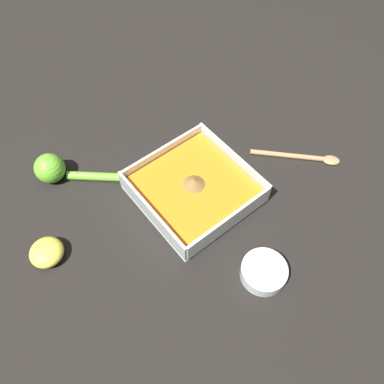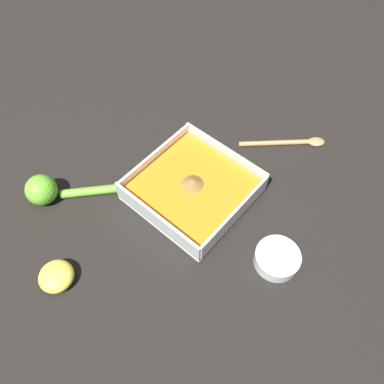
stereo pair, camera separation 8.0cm
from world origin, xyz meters
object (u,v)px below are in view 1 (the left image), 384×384
at_px(square_dish, 194,189).
at_px(spice_bowl, 264,272).
at_px(lemon_squeezer, 56,169).
at_px(lemon_half, 47,252).
at_px(wooden_spoon, 300,157).

distance_m(square_dish, spice_bowl, 0.23).
bearing_deg(spice_bowl, square_dish, 176.44).
height_order(spice_bowl, lemon_squeezer, lemon_squeezer).
distance_m(square_dish, lemon_half, 0.33).
bearing_deg(square_dish, spice_bowl, -3.56).
bearing_deg(square_dish, wooden_spoon, 73.54).
bearing_deg(lemon_half, square_dish, 78.17).
relative_size(lemon_squeezer, lemon_half, 2.40).
height_order(square_dish, spice_bowl, square_dish).
bearing_deg(square_dish, lemon_half, -101.83).
height_order(square_dish, wooden_spoon, square_dish).
distance_m(spice_bowl, wooden_spoon, 0.31).
bearing_deg(spice_bowl, wooden_spoon, 118.91).
bearing_deg(wooden_spoon, square_dish, -150.00).
relative_size(square_dish, wooden_spoon, 1.40).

